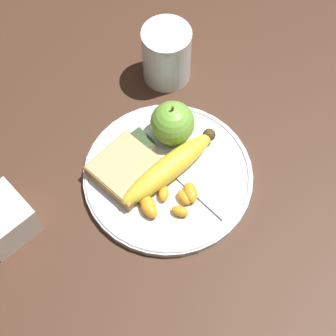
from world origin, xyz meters
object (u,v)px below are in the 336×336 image
at_px(jam_packet, 142,142).
at_px(banana, 172,166).
at_px(bread_slice, 128,170).
at_px(plate, 168,176).
at_px(fork, 177,174).
at_px(juice_glass, 167,56).
at_px(apple, 172,123).
at_px(condiment_caddy, 2,219).

bearing_deg(jam_packet, banana, -177.57).
bearing_deg(banana, bread_slice, 48.68).
bearing_deg(bread_slice, plate, -134.95).
bearing_deg(fork, juice_glass, -39.61).
bearing_deg(banana, fork, -166.00).
bearing_deg(juice_glass, bread_slice, 120.61).
bearing_deg(fork, apple, -38.91).
bearing_deg(bread_slice, banana, -131.32).
distance_m(jam_packet, condiment_caddy, 0.24).
distance_m(bread_slice, jam_packet, 0.05).
relative_size(bread_slice, condiment_caddy, 1.35).
height_order(fork, jam_packet, jam_packet).
xyz_separation_m(plate, juice_glass, (0.15, -0.14, 0.04)).
distance_m(fork, jam_packet, 0.07).
xyz_separation_m(bread_slice, fork, (-0.05, -0.05, -0.01)).
height_order(plate, fork, fork).
height_order(banana, fork, banana).
bearing_deg(condiment_caddy, banana, -113.26).
distance_m(juice_glass, jam_packet, 0.16).
bearing_deg(condiment_caddy, jam_packet, -98.82).
relative_size(bread_slice, jam_packet, 2.57).
height_order(bread_slice, fork, bread_slice).
height_order(apple, jam_packet, apple).
height_order(jam_packet, condiment_caddy, condiment_caddy).
bearing_deg(bread_slice, condiment_caddy, 72.93).
height_order(plate, juice_glass, juice_glass).
xyz_separation_m(apple, bread_slice, (-0.00, 0.10, -0.02)).
bearing_deg(jam_packet, condiment_caddy, 81.18).
height_order(banana, condiment_caddy, condiment_caddy).
relative_size(banana, bread_slice, 1.76).
bearing_deg(jam_packet, bread_slice, 113.40).
bearing_deg(apple, condiment_caddy, 79.29).
relative_size(plate, condiment_caddy, 3.42).
xyz_separation_m(bread_slice, condiment_caddy, (0.06, 0.19, 0.01)).
relative_size(plate, fork, 1.51).
relative_size(plate, apple, 3.32).
bearing_deg(plate, bread_slice, 45.05).
xyz_separation_m(plate, apple, (0.05, -0.05, 0.04)).
relative_size(bread_slice, fork, 0.60).
distance_m(apple, banana, 0.07).
xyz_separation_m(juice_glass, fork, (-0.16, 0.13, -0.03)).
xyz_separation_m(banana, fork, (-0.01, -0.00, -0.02)).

